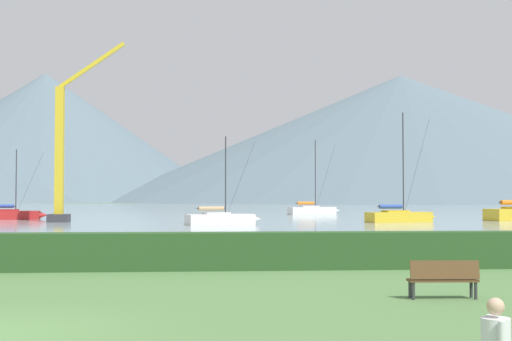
{
  "coord_description": "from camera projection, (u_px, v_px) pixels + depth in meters",
  "views": [
    {
      "loc": [
        3.8,
        -13.53,
        2.5
      ],
      "look_at": [
        9.81,
        65.95,
        5.46
      ],
      "focal_mm": 49.9,
      "sensor_mm": 36.0,
      "label": 1
    }
  ],
  "objects": [
    {
      "name": "park_bench_near_path",
      "position": [
        443.0,
        277.0,
        17.36
      ],
      "size": [
        1.71,
        0.55,
        0.95
      ],
      "rotation": [
        0.0,
        0.0,
        -0.04
      ],
      "color": "brown",
      "rests_on": "ground_plane"
    },
    {
      "name": "sailboat_slip_10",
      "position": [
        400.0,
        216.0,
        69.65
      ],
      "size": [
        7.51,
        3.65,
        10.84
      ],
      "rotation": [
        0.0,
        0.0,
        0.24
      ],
      "color": "gold",
      "rests_on": "harbor_water"
    },
    {
      "name": "harbor_water",
      "position": [
        184.0,
        209.0,
        149.62
      ],
      "size": [
        320.0,
        246.0,
        0.0
      ],
      "primitive_type": "cube",
      "color": "#8C9EA3",
      "rests_on": "ground_plane"
    },
    {
      "name": "distant_hill_west_ridge",
      "position": [
        45.0,
        137.0,
        386.77
      ],
      "size": [
        204.1,
        204.1,
        69.95
      ],
      "primitive_type": "cone",
      "color": "slate",
      "rests_on": "ground_plane"
    },
    {
      "name": "sailboat_slip_8",
      "position": [
        312.0,
        210.0,
        101.34
      ],
      "size": [
        7.84,
        3.76,
        10.64
      ],
      "rotation": [
        0.0,
        0.0,
        0.24
      ],
      "color": "white",
      "rests_on": "harbor_water"
    },
    {
      "name": "hedge_line",
      "position": [
        90.0,
        252.0,
        24.09
      ],
      "size": [
        80.0,
        1.2,
        1.27
      ],
      "primitive_type": "cube",
      "color": "#284C23",
      "rests_on": "ground_plane"
    },
    {
      "name": "distant_hill_central_peak",
      "position": [
        401.0,
        138.0,
        376.19
      ],
      "size": [
        315.59,
        315.59,
        66.93
      ],
      "primitive_type": "cone",
      "color": "slate",
      "rests_on": "ground_plane"
    },
    {
      "name": "sailboat_slip_0",
      "position": [
        221.0,
        218.0,
        63.46
      ],
      "size": [
        7.09,
        3.78,
        7.93
      ],
      "rotation": [
        0.0,
        0.0,
        0.3
      ],
      "color": "white",
      "rests_on": "harbor_water"
    },
    {
      "name": "sailboat_slip_4",
      "position": [
        12.0,
        214.0,
        78.37
      ],
      "size": [
        7.14,
        2.66,
        7.74
      ],
      "rotation": [
        0.0,
        0.0,
        0.1
      ],
      "color": "red",
      "rests_on": "harbor_water"
    },
    {
      "name": "dock_crane",
      "position": [
        62.0,
        161.0,
        70.46
      ],
      "size": [
        7.38,
        2.0,
        18.07
      ],
      "color": "#333338",
      "rests_on": "ground_plane"
    }
  ]
}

